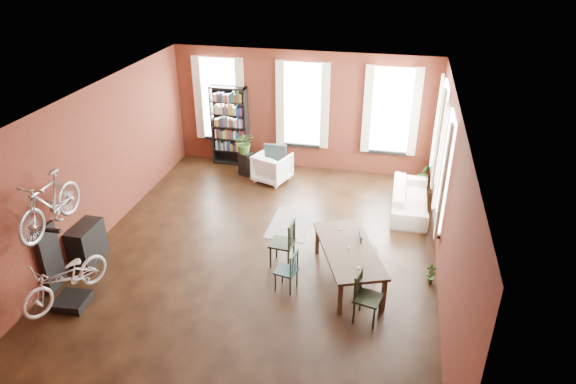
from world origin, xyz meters
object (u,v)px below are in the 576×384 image
(dining_chair_c, at_px, (368,298))
(plant_stand, at_px, (246,164))
(dining_table, at_px, (348,264))
(bike_trainer, at_px, (72,301))
(dining_chair_a, at_px, (286,270))
(dining_chair_b, at_px, (282,243))
(dining_chair_d, at_px, (368,251))
(bookshelf, at_px, (230,126))
(cream_sofa, at_px, (411,195))
(bicycle_floor, at_px, (61,260))
(console_table, at_px, (87,243))
(white_armchair, at_px, (272,166))

(dining_chair_c, bearing_deg, plant_stand, 48.49)
(dining_table, xyz_separation_m, bike_trainer, (-4.66, -1.81, -0.27))
(dining_chair_a, relative_size, plant_stand, 1.29)
(dining_chair_c, distance_m, bike_trainer, 5.18)
(dining_chair_a, bearing_deg, plant_stand, -142.73)
(dining_chair_b, relative_size, dining_chair_d, 1.19)
(bookshelf, bearing_deg, dining_chair_b, -60.68)
(dining_chair_a, height_order, dining_chair_d, dining_chair_d)
(dining_table, relative_size, bookshelf, 0.92)
(dining_chair_b, distance_m, bike_trainer, 3.93)
(cream_sofa, bearing_deg, plant_stand, 76.18)
(bike_trainer, xyz_separation_m, bicycle_floor, (-0.00, -0.02, 0.91))
(bookshelf, relative_size, plant_stand, 3.55)
(dining_chair_c, distance_m, console_table, 5.59)
(dining_chair_c, height_order, white_armchair, dining_chair_c)
(bookshelf, xyz_separation_m, cream_sofa, (4.95, -1.70, -0.69))
(dining_chair_a, xyz_separation_m, cream_sofa, (2.19, 3.53, 0.01))
(dining_chair_c, xyz_separation_m, bookshelf, (-4.28, 5.76, 0.64))
(dining_chair_c, relative_size, bicycle_floor, 0.56)
(dining_chair_a, bearing_deg, bike_trainer, -58.03)
(dining_table, distance_m, plant_stand, 5.17)
(dining_table, xyz_separation_m, dining_chair_b, (-1.32, 0.22, 0.14))
(white_armchair, relative_size, plant_stand, 1.36)
(plant_stand, bearing_deg, dining_chair_b, -63.81)
(dining_chair_c, xyz_separation_m, bike_trainer, (-5.11, -0.75, -0.38))
(cream_sofa, relative_size, bicycle_floor, 1.25)
(dining_chair_b, bearing_deg, dining_chair_a, 23.66)
(dining_chair_d, bearing_deg, dining_chair_b, 87.42)
(console_table, relative_size, bicycle_floor, 0.48)
(dining_chair_a, height_order, white_armchair, white_armchair)
(dining_chair_d, distance_m, bookshelf, 6.03)
(dining_chair_c, distance_m, bookshelf, 7.21)
(dining_table, bearing_deg, bicycle_floor, -179.93)
(white_armchair, relative_size, bike_trainer, 1.57)
(dining_chair_a, distance_m, bookshelf, 5.95)
(cream_sofa, height_order, console_table, cream_sofa)
(console_table, bearing_deg, dining_chair_b, 10.71)
(console_table, bearing_deg, plant_stand, 67.33)
(bookshelf, height_order, plant_stand, bookshelf)
(bike_trainer, relative_size, console_table, 0.67)
(bike_trainer, bearing_deg, bookshelf, 82.77)
(white_armchair, relative_size, console_table, 1.06)
(plant_stand, relative_size, bicycle_floor, 0.37)
(plant_stand, xyz_separation_m, bicycle_floor, (-1.45, -5.90, 0.68))
(dining_chair_b, relative_size, bookshelf, 0.44)
(white_armchair, height_order, plant_stand, white_armchair)
(dining_chair_a, relative_size, dining_chair_b, 0.82)
(dining_table, bearing_deg, dining_chair_b, 149.23)
(dining_chair_b, relative_size, cream_sofa, 0.47)
(dining_chair_a, relative_size, white_armchair, 0.95)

